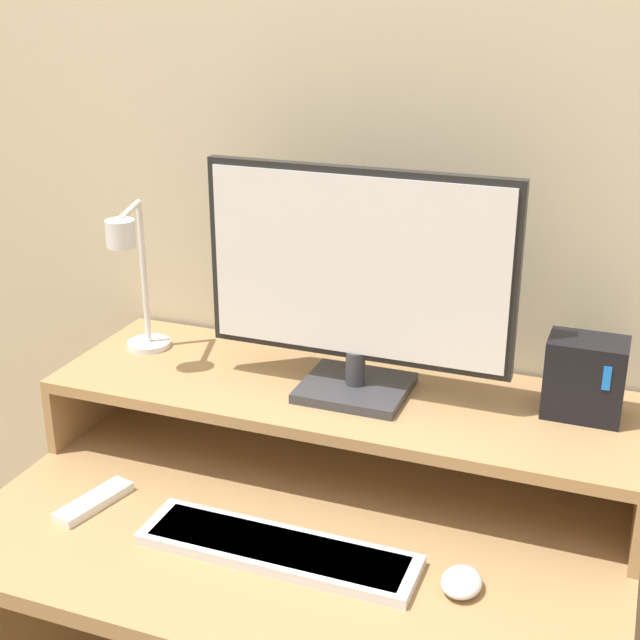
{
  "coord_description": "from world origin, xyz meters",
  "views": [
    {
      "loc": [
        0.49,
        -0.86,
        1.63
      ],
      "look_at": [
        0.01,
        0.4,
        1.1
      ],
      "focal_mm": 50.0,
      "sensor_mm": 36.0,
      "label": 1
    }
  ],
  "objects_px": {
    "router_dock": "(585,378)",
    "remote_control": "(94,502)",
    "monitor": "(357,279)",
    "mouse": "(462,582)",
    "desk_lamp": "(134,275)",
    "keyboard": "(280,550)"
  },
  "relations": [
    {
      "from": "router_dock",
      "to": "remote_control",
      "type": "distance_m",
      "value": 0.88
    },
    {
      "from": "monitor",
      "to": "mouse",
      "type": "distance_m",
      "value": 0.54
    },
    {
      "from": "desk_lamp",
      "to": "mouse",
      "type": "xyz_separation_m",
      "value": [
        0.72,
        -0.28,
        -0.32
      ]
    },
    {
      "from": "desk_lamp",
      "to": "keyboard",
      "type": "bearing_deg",
      "value": -34.66
    },
    {
      "from": "monitor",
      "to": "desk_lamp",
      "type": "distance_m",
      "value": 0.45
    },
    {
      "from": "router_dock",
      "to": "keyboard",
      "type": "bearing_deg",
      "value": -138.79
    },
    {
      "from": "keyboard",
      "to": "mouse",
      "type": "xyz_separation_m",
      "value": [
        0.29,
        0.02,
        0.0
      ]
    },
    {
      "from": "keyboard",
      "to": "router_dock",
      "type": "bearing_deg",
      "value": 41.21
    },
    {
      "from": "router_dock",
      "to": "mouse",
      "type": "height_order",
      "value": "router_dock"
    },
    {
      "from": "monitor",
      "to": "mouse",
      "type": "relative_size",
      "value": 7.12
    },
    {
      "from": "desk_lamp",
      "to": "router_dock",
      "type": "height_order",
      "value": "desk_lamp"
    },
    {
      "from": "desk_lamp",
      "to": "router_dock",
      "type": "distance_m",
      "value": 0.86
    },
    {
      "from": "keyboard",
      "to": "mouse",
      "type": "height_order",
      "value": "mouse"
    },
    {
      "from": "router_dock",
      "to": "keyboard",
      "type": "xyz_separation_m",
      "value": [
        -0.42,
        -0.37,
        -0.21
      ]
    },
    {
      "from": "remote_control",
      "to": "keyboard",
      "type": "bearing_deg",
      "value": -2.32
    },
    {
      "from": "mouse",
      "to": "router_dock",
      "type": "bearing_deg",
      "value": 70.05
    },
    {
      "from": "desk_lamp",
      "to": "router_dock",
      "type": "bearing_deg",
      "value": 4.86
    },
    {
      "from": "monitor",
      "to": "router_dock",
      "type": "bearing_deg",
      "value": 8.08
    },
    {
      "from": "desk_lamp",
      "to": "keyboard",
      "type": "distance_m",
      "value": 0.61
    },
    {
      "from": "desk_lamp",
      "to": "remote_control",
      "type": "distance_m",
      "value": 0.43
    },
    {
      "from": "desk_lamp",
      "to": "router_dock",
      "type": "relative_size",
      "value": 2.2
    },
    {
      "from": "router_dock",
      "to": "remote_control",
      "type": "relative_size",
      "value": 0.9
    }
  ]
}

